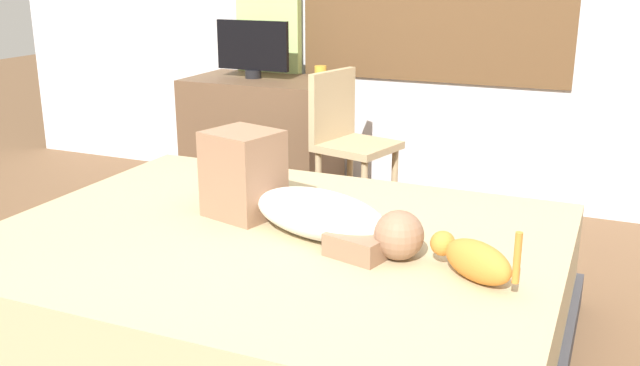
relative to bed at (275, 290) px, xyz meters
The scene contains 7 objects.
bed is the anchor object (origin of this frame).
person_lying 0.36m from the bed, 41.52° to the left, with size 0.94×0.46×0.34m.
cat 0.82m from the bed, ahead, with size 0.32×0.24×0.21m.
desk 1.93m from the bed, 119.12° to the left, with size 0.90×0.56×0.74m.
tv_monitor 2.07m from the bed, 120.51° to the left, with size 0.48×0.10×0.35m.
cup 1.99m from the bed, 108.14° to the left, with size 0.07×0.07×0.08m, color gold.
chair_by_desk 1.42m from the bed, 100.14° to the left, with size 0.46×0.46×0.86m.
Camera 1 is at (1.02, -2.03, 1.41)m, focal length 39.96 mm.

